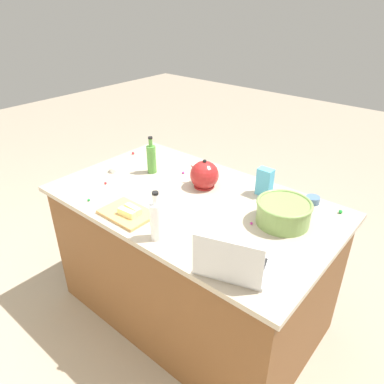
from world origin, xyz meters
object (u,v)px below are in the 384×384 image
(mixing_bowl_large, at_px, (283,212))
(bottle_olive, at_px, (151,158))
(kettle, at_px, (204,175))
(butter_stick_left, at_px, (133,209))
(ramekin_small, at_px, (313,200))
(ramekin_wide, at_px, (200,167))
(bottle_vinegar, at_px, (157,220))
(ramekin_medium, at_px, (115,169))
(laptop, at_px, (231,264))
(candy_bag, at_px, (265,182))
(cutting_board, at_px, (127,213))
(butter_stick_right, at_px, (127,213))

(mixing_bowl_large, distance_m, bottle_olive, 0.97)
(kettle, bearing_deg, butter_stick_left, 79.78)
(ramekin_small, bearing_deg, ramekin_wide, 5.54)
(ramekin_small, bearing_deg, kettle, 22.01)
(ramekin_small, distance_m, ramekin_wide, 0.79)
(bottle_vinegar, distance_m, ramekin_medium, 0.85)
(bottle_vinegar, distance_m, kettle, 0.60)
(bottle_vinegar, relative_size, ramekin_small, 3.24)
(laptop, distance_m, mixing_bowl_large, 0.50)
(candy_bag, bearing_deg, laptop, 109.37)
(candy_bag, bearing_deg, ramekin_small, -160.75)
(butter_stick_left, distance_m, ramekin_small, 1.03)
(mixing_bowl_large, xyz_separation_m, bottle_olive, (0.97, 0.01, 0.04))
(bottle_olive, xyz_separation_m, cutting_board, (-0.28, 0.47, -0.09))
(bottle_olive, height_order, bottle_vinegar, bottle_vinegar)
(bottle_vinegar, xyz_separation_m, kettle, (0.16, -0.58, -0.03))
(cutting_board, relative_size, candy_bag, 1.71)
(laptop, relative_size, ramekin_wide, 4.46)
(kettle, relative_size, candy_bag, 1.25)
(bottle_olive, distance_m, butter_stick_right, 0.59)
(laptop, relative_size, ramekin_medium, 5.15)
(mixing_bowl_large, bearing_deg, laptop, 91.54)
(mixing_bowl_large, xyz_separation_m, cutting_board, (0.69, 0.48, -0.06))
(bottle_olive, xyz_separation_m, candy_bag, (-0.74, -0.22, -0.02))
(butter_stick_left, relative_size, ramekin_small, 1.36)
(ramekin_medium, bearing_deg, ramekin_wide, -137.45)
(bottle_vinegar, relative_size, butter_stick_left, 2.38)
(kettle, distance_m, ramekin_medium, 0.64)
(kettle, height_order, butter_stick_right, kettle)
(bottle_vinegar, bearing_deg, ramekin_small, -118.63)
(laptop, height_order, candy_bag, laptop)
(kettle, distance_m, butter_stick_right, 0.57)
(butter_stick_left, distance_m, candy_bag, 0.79)
(bottle_olive, bearing_deg, butter_stick_right, 122.18)
(kettle, bearing_deg, ramekin_wide, -44.17)
(butter_stick_right, bearing_deg, bottle_olive, -57.82)
(butter_stick_left, xyz_separation_m, candy_bag, (-0.43, -0.66, 0.05))
(cutting_board, xyz_separation_m, ramekin_small, (-0.73, -0.78, 0.01))
(butter_stick_left, bearing_deg, cutting_board, 39.16)
(butter_stick_left, bearing_deg, laptop, 176.77)
(kettle, bearing_deg, bottle_vinegar, 105.52)
(ramekin_wide, bearing_deg, laptop, 136.62)
(ramekin_small, relative_size, ramekin_medium, 1.15)
(mixing_bowl_large, xyz_separation_m, bottle_vinegar, (0.41, 0.52, 0.04))
(bottle_vinegar, relative_size, ramekin_medium, 3.72)
(candy_bag, bearing_deg, butter_stick_right, 58.71)
(laptop, height_order, kettle, laptop)
(butter_stick_right, distance_m, ramekin_wide, 0.73)
(kettle, relative_size, ramekin_wide, 2.62)
(bottle_vinegar, distance_m, cutting_board, 0.30)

